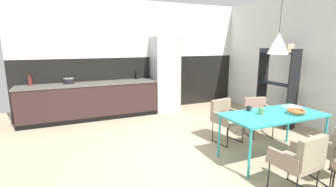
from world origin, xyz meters
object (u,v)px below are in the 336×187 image
cooking_pot (69,81)px  mug_short_terracotta (249,108)px  refrigerator_column (165,74)px  dining_table (274,117)px  armchair_near_window (258,111)px  bottle_wine_green (30,81)px  mug_dark_espresso (261,111)px  open_book (292,107)px  pendant_lamp_over_table_near (278,43)px  armchair_far_side (301,158)px  bottle_oil_tall (137,75)px  fruit_bowl (296,111)px  armchair_by_stool (225,115)px  open_shelf_unit (277,84)px

cooking_pot → mug_short_terracotta: bearing=-50.4°
refrigerator_column → dining_table: (0.45, -3.36, -0.32)m
armchair_near_window → bottle_wine_green: bearing=-17.6°
mug_dark_espresso → open_book: bearing=10.1°
refrigerator_column → cooking_pot: refrigerator_column is taller
pendant_lamp_over_table_near → armchair_far_side: bearing=-117.1°
bottle_oil_tall → mug_short_terracotta: bearing=-74.2°
dining_table → mug_short_terracotta: 0.39m
mug_short_terracotta → fruit_bowl: bearing=-39.1°
bottle_wine_green → bottle_oil_tall: bearing=1.5°
armchair_by_stool → bottle_wine_green: 4.35m
bottle_wine_green → armchair_far_side: bearing=-53.6°
mug_short_terracotta → armchair_by_stool: bearing=91.6°
armchair_near_window → fruit_bowl: bearing=91.4°
mug_short_terracotta → refrigerator_column: bearing=93.8°
open_book → open_shelf_unit: size_ratio=0.16×
mug_dark_espresso → open_shelf_unit: open_shelf_unit is taller
armchair_far_side → open_shelf_unit: 2.89m
bottle_wine_green → armchair_near_window: bearing=-31.7°
armchair_near_window → cooking_pot: bearing=-23.0°
mug_dark_espresso → mug_short_terracotta: bearing=96.0°
mug_dark_espresso → bottle_wine_green: bearing=135.2°
armchair_far_side → mug_short_terracotta: size_ratio=6.94×
armchair_near_window → open_shelf_unit: size_ratio=0.41×
refrigerator_column → mug_dark_espresso: (0.23, -3.32, -0.21)m
mug_dark_espresso → pendant_lamp_over_table_near: 1.06m
armchair_far_side → pendant_lamp_over_table_near: (0.47, 0.92, 1.34)m
open_book → refrigerator_column: bearing=108.7°
fruit_bowl → open_book: fruit_bowl is taller
refrigerator_column → bottle_wine_green: 3.25m
refrigerator_column → mug_dark_espresso: size_ratio=15.11×
armchair_far_side → fruit_bowl: bearing=38.5°
armchair_by_stool → fruit_bowl: 1.21m
bottle_oil_tall → pendant_lamp_over_table_near: (1.18, -3.53, 0.84)m
open_book → bottle_oil_tall: bearing=118.0°
dining_table → open_book: size_ratio=5.63×
pendant_lamp_over_table_near → dining_table: bearing=-90.0°
mug_dark_espresso → bottle_oil_tall: (-0.95, 3.53, 0.20)m
armchair_by_stool → fruit_bowl: (0.56, -1.04, 0.28)m
open_book → mug_short_terracotta: mug_short_terracotta is taller
open_book → cooking_pot: size_ratio=1.16×
cooking_pot → pendant_lamp_over_table_near: (2.89, -3.44, 0.87)m
dining_table → armchair_by_stool: (-0.27, 0.88, -0.18)m
refrigerator_column → open_shelf_unit: (1.86, -2.10, -0.06)m
fruit_bowl → mug_dark_espresso: size_ratio=2.07×
fruit_bowl → bottle_oil_tall: bearing=111.6°
dining_table → open_shelf_unit: bearing=41.9°
mug_short_terracotta → bottle_wine_green: bottle_wine_green is taller
armchair_far_side → open_shelf_unit: bearing=43.7°
open_book → open_shelf_unit: (0.79, 1.07, 0.20)m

